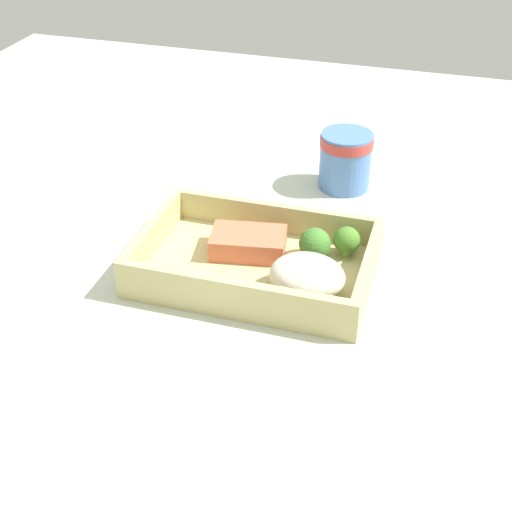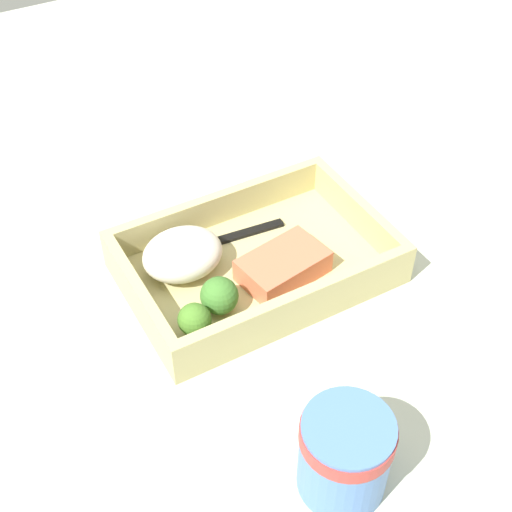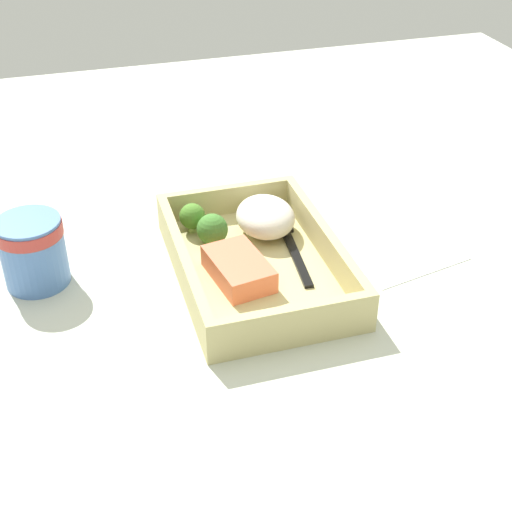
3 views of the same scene
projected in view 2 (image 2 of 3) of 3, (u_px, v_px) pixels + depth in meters
ground_plane at (256, 280)px, 80.66cm from camera, size 160.00×160.00×2.00cm
takeout_tray at (256, 270)px, 79.55cm from camera, size 28.59×19.07×1.20cm
tray_rim at (256, 253)px, 77.78cm from camera, size 28.59×19.07×3.92cm
salmon_fillet at (283, 266)px, 77.12cm from camera, size 10.17×7.29×2.78cm
mashed_potatoes at (183, 254)px, 77.13cm from camera, size 8.91×7.53×4.62cm
broccoli_floret_1 at (195, 320)px, 70.49cm from camera, size 3.40×3.40×3.95cm
broccoli_floret_2 at (219, 296)px, 72.98cm from camera, size 4.00×4.00×4.14cm
fork at (212, 243)px, 81.51cm from camera, size 15.89×3.15×0.44cm
paper_cup at (345, 452)px, 58.30cm from camera, size 7.85×7.85×8.59cm
receipt_slip at (199, 174)px, 93.08cm from camera, size 10.15×15.19×0.24cm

